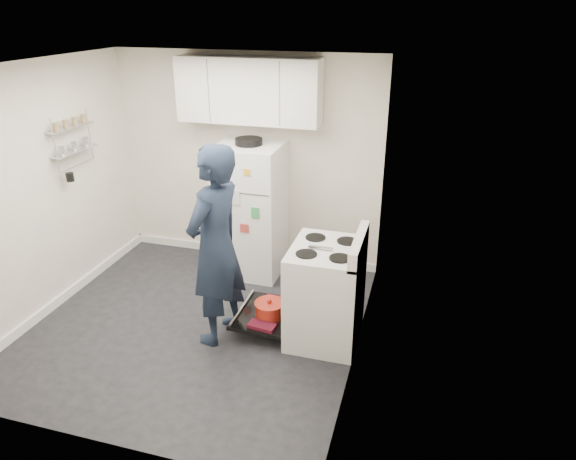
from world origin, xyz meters
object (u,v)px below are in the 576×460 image
(electric_range, at_px, (324,294))
(open_oven_door, at_px, (267,312))
(refrigerator, at_px, (251,210))
(person, at_px, (216,247))

(electric_range, distance_m, open_oven_door, 0.63)
(electric_range, relative_size, refrigerator, 0.68)
(electric_range, relative_size, person, 0.58)
(electric_range, height_order, refrigerator, refrigerator)
(person, bearing_deg, electric_range, 118.22)
(electric_range, bearing_deg, refrigerator, 135.42)
(electric_range, bearing_deg, person, -165.02)
(refrigerator, distance_m, person, 1.38)
(electric_range, distance_m, refrigerator, 1.60)
(electric_range, xyz_separation_m, person, (-0.96, -0.26, 0.49))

